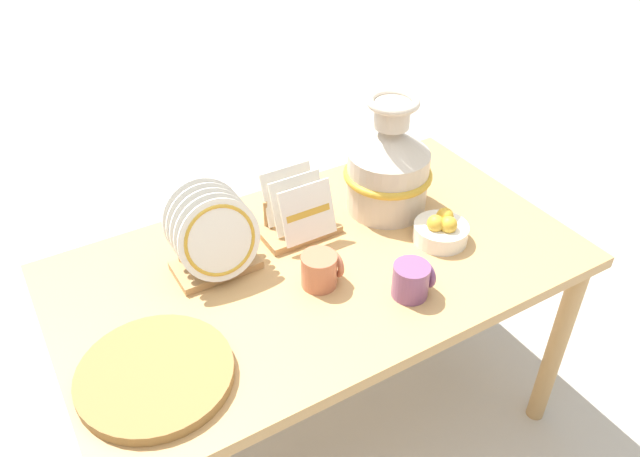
% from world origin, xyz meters
% --- Properties ---
extents(ground_plane, '(14.00, 14.00, 0.00)m').
position_xyz_m(ground_plane, '(0.00, 0.00, 0.00)').
color(ground_plane, '#B2ADA3').
extents(display_table, '(1.39, 0.78, 0.70)m').
position_xyz_m(display_table, '(0.00, 0.00, 0.62)').
color(display_table, tan).
rests_on(display_table, ground_plane).
extents(ceramic_vase, '(0.26, 0.26, 0.35)m').
position_xyz_m(ceramic_vase, '(0.30, 0.12, 0.84)').
color(ceramic_vase, beige).
rests_on(ceramic_vase, display_table).
extents(dish_rack_round_plates, '(0.22, 0.18, 0.23)m').
position_xyz_m(dish_rack_round_plates, '(-0.25, 0.11, 0.80)').
color(dish_rack_round_plates, tan).
rests_on(dish_rack_round_plates, display_table).
extents(dish_rack_square_plates, '(0.22, 0.16, 0.18)m').
position_xyz_m(dish_rack_square_plates, '(0.01, 0.14, 0.75)').
color(dish_rack_square_plates, tan).
rests_on(dish_rack_square_plates, display_table).
extents(wicker_charger_stack, '(0.34, 0.34, 0.03)m').
position_xyz_m(wicker_charger_stack, '(-0.51, -0.16, 0.71)').
color(wicker_charger_stack, olive).
rests_on(wicker_charger_stack, display_table).
extents(mug_plum_glaze, '(0.10, 0.09, 0.09)m').
position_xyz_m(mug_plum_glaze, '(0.13, -0.22, 0.74)').
color(mug_plum_glaze, '#7A4770').
rests_on(mug_plum_glaze, display_table).
extents(mug_terracotta_glaze, '(0.10, 0.09, 0.09)m').
position_xyz_m(mug_terracotta_glaze, '(-0.04, -0.08, 0.74)').
color(mug_terracotta_glaze, '#B76647').
rests_on(mug_terracotta_glaze, display_table).
extents(fruit_bowl, '(0.15, 0.15, 0.09)m').
position_xyz_m(fruit_bowl, '(0.34, -0.09, 0.73)').
color(fruit_bowl, white).
rests_on(fruit_bowl, display_table).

